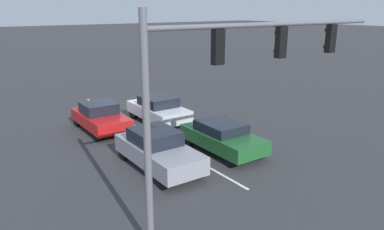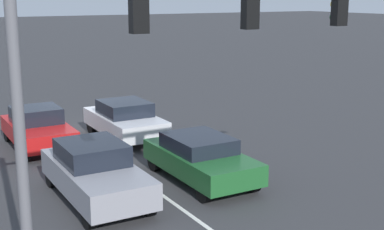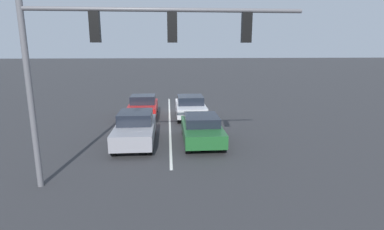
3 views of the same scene
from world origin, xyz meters
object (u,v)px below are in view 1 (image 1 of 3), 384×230
car_gray_midlane_front (158,150)px  car_darkgreen_leftlane_front (222,136)px  car_silver_leftlane_second (158,109)px  car_red_midlane_second (100,117)px  traffic_signal_gantry (236,69)px

car_gray_midlane_front → car_darkgreen_leftlane_front: 3.33m
car_silver_leftlane_second → car_gray_midlane_front: bearing=60.0°
car_gray_midlane_front → car_red_midlane_second: car_gray_midlane_front is taller
car_darkgreen_leftlane_front → car_gray_midlane_front: bearing=-1.5°
traffic_signal_gantry → car_silver_leftlane_second: bearing=-107.1°
car_darkgreen_leftlane_front → car_silver_leftlane_second: (0.16, -5.56, 0.07)m
car_gray_midlane_front → car_red_midlane_second: size_ratio=1.09×
car_gray_midlane_front → car_silver_leftlane_second: 6.33m
car_darkgreen_leftlane_front → car_silver_leftlane_second: car_silver_leftlane_second is taller
car_silver_leftlane_second → car_red_midlane_second: 3.30m
car_silver_leftlane_second → traffic_signal_gantry: (3.08, 10.04, 3.92)m
car_silver_leftlane_second → traffic_signal_gantry: 11.21m
traffic_signal_gantry → car_gray_midlane_front: bearing=-89.0°
car_gray_midlane_front → car_red_midlane_second: 6.01m
traffic_signal_gantry → car_red_midlane_second: bearing=-89.0°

